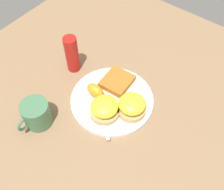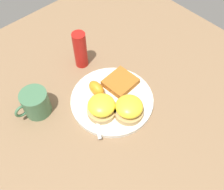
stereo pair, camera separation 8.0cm
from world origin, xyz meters
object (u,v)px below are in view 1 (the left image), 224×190
condiment_bottle (72,54)px  cup (36,114)px  hashbrown_patty (117,81)px  orange_wedge (95,91)px  fork (96,103)px  sandwich_benedict_left (105,108)px  sandwich_benedict_right (133,105)px

condiment_bottle → cup: bearing=15.4°
hashbrown_patty → cup: cup is taller
orange_wedge → fork: orange_wedge is taller
orange_wedge → cup: 0.19m
fork → hashbrown_patty: bearing=176.9°
sandwich_benedict_left → hashbrown_patty: (-0.11, -0.04, -0.02)m
sandwich_benedict_left → sandwich_benedict_right: bearing=136.0°
sandwich_benedict_right → fork: size_ratio=0.44×
sandwich_benedict_left → condiment_bottle: condiment_bottle is taller
hashbrown_patty → cup: (0.25, -0.10, 0.02)m
sandwich_benedict_right → orange_wedge: (0.02, -0.12, -0.01)m
cup → condiment_bottle: size_ratio=0.81×
condiment_bottle → orange_wedge: bearing=69.7°
fork → cup: bearing=-33.9°
sandwich_benedict_right → condiment_bottle: 0.26m
hashbrown_patty → cup: bearing=-22.7°
sandwich_benedict_right → orange_wedge: size_ratio=1.46×
sandwich_benedict_right → hashbrown_patty: 0.11m
sandwich_benedict_right → cup: cup is taller
sandwich_benedict_left → orange_wedge: (-0.04, -0.07, -0.01)m
fork → cup: size_ratio=1.84×
sandwich_benedict_right → hashbrown_patty: sandwich_benedict_right is taller
sandwich_benedict_right → condiment_bottle: condiment_bottle is taller
hashbrown_patty → fork: 0.10m
hashbrown_patty → condiment_bottle: bearing=-80.6°
sandwich_benedict_right → cup: (0.19, -0.20, -0.00)m
sandwich_benedict_right → condiment_bottle: (-0.03, -0.26, 0.03)m
sandwich_benedict_left → sandwich_benedict_right: size_ratio=1.00×
sandwich_benedict_left → hashbrown_patty: 0.12m
cup → sandwich_benedict_right: bearing=133.8°
sandwich_benedict_left → sandwich_benedict_right: (-0.06, 0.06, 0.00)m
hashbrown_patty → fork: size_ratio=0.47×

